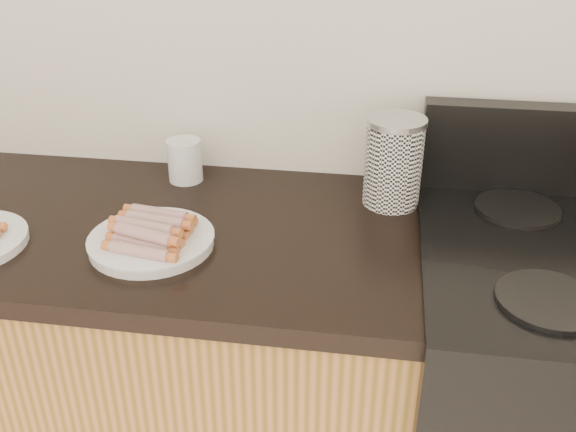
% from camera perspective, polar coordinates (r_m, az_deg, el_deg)
% --- Properties ---
extents(wall_back, '(4.00, 0.04, 2.60)m').
position_cam_1_polar(wall_back, '(1.50, -3.36, 18.37)').
color(wall_back, silver).
rests_on(wall_back, ground).
extents(stove, '(0.76, 0.65, 0.91)m').
position_cam_1_polar(stove, '(1.64, 24.04, -17.06)').
color(stove, black).
rests_on(stove, floor).
extents(burner_near_left, '(0.18, 0.18, 0.01)m').
position_cam_1_polar(burner_near_left, '(1.18, 22.22, -6.96)').
color(burner_near_left, black).
rests_on(burner_near_left, stove).
extents(burner_far_left, '(0.18, 0.18, 0.01)m').
position_cam_1_polar(burner_far_left, '(1.47, 19.74, 0.64)').
color(burner_far_left, black).
rests_on(burner_far_left, stove).
extents(main_plate, '(0.31, 0.31, 0.02)m').
position_cam_1_polar(main_plate, '(1.30, -12.02, -2.31)').
color(main_plate, white).
rests_on(main_plate, counter_slab).
extents(hotdog_pile, '(0.12, 0.19, 0.05)m').
position_cam_1_polar(hotdog_pile, '(1.29, -12.15, -1.17)').
color(hotdog_pile, maroon).
rests_on(hotdog_pile, main_plate).
extents(canister, '(0.13, 0.13, 0.20)m').
position_cam_1_polar(canister, '(1.42, 9.36, 4.79)').
color(canister, white).
rests_on(canister, counter_slab).
extents(mug, '(0.10, 0.10, 0.10)m').
position_cam_1_polar(mug, '(1.55, -9.16, 4.90)').
color(mug, white).
rests_on(mug, counter_slab).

